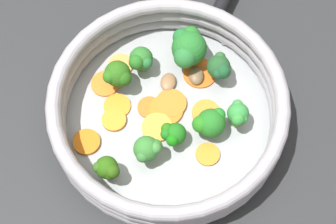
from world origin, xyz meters
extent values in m
plane|color=#242627|center=(0.00, 0.00, 0.00)|extent=(4.00, 4.00, 0.00)
cylinder|color=#939699|center=(0.00, 0.00, 0.01)|extent=(0.29, 0.29, 0.01)
torus|color=#949098|center=(0.00, 0.00, 0.02)|extent=(0.31, 0.31, 0.02)
torus|color=#949098|center=(0.00, 0.00, 0.04)|extent=(0.31, 0.31, 0.02)
torus|color=#949098|center=(0.00, 0.00, 0.06)|extent=(0.31, 0.31, 0.02)
sphere|color=#979B9D|center=(-0.11, -0.09, 0.02)|extent=(0.01, 0.01, 0.01)
sphere|color=#919398|center=(-0.07, -0.12, 0.02)|extent=(0.01, 0.01, 0.01)
cylinder|color=orange|center=(0.02, 0.01, 0.02)|extent=(0.06, 0.06, 0.01)
cylinder|color=orange|center=(-0.05, 0.01, 0.01)|extent=(0.04, 0.04, 0.00)
cylinder|color=orange|center=(-0.03, 0.07, 0.01)|extent=(0.04, 0.04, 0.00)
cylinder|color=#F28F42|center=(0.04, -0.09, 0.01)|extent=(0.05, 0.05, 0.00)
cylinder|color=orange|center=(0.06, -0.03, 0.01)|extent=(0.05, 0.05, 0.00)
cylinder|color=orange|center=(0.07, -0.07, 0.01)|extent=(0.05, 0.05, 0.00)
cylinder|color=orange|center=(0.02, -0.02, 0.01)|extent=(0.04, 0.04, 0.00)
cylinder|color=orange|center=(0.07, -0.01, 0.02)|extent=(0.04, 0.04, 0.01)
cylinder|color=orange|center=(-0.01, -0.02, 0.02)|extent=(0.06, 0.06, 0.01)
cylinder|color=orange|center=(0.11, 0.01, 0.02)|extent=(0.05, 0.05, 0.01)
cylinder|color=orange|center=(0.00, -0.01, 0.02)|extent=(0.06, 0.06, 0.00)
cylinder|color=orange|center=(-0.06, -0.05, 0.01)|extent=(0.06, 0.06, 0.00)
cylinder|color=#5E8647|center=(0.01, -0.08, 0.02)|extent=(0.02, 0.02, 0.02)
sphere|color=#296927|center=(0.01, -0.08, 0.04)|extent=(0.03, 0.03, 0.03)
sphere|color=#22621E|center=(0.02, -0.07, 0.04)|extent=(0.02, 0.02, 0.02)
sphere|color=#22632E|center=(0.01, -0.07, 0.04)|extent=(0.02, 0.02, 0.02)
cylinder|color=#72A451|center=(-0.08, 0.03, 0.02)|extent=(0.02, 0.02, 0.02)
sphere|color=#2E8137|center=(-0.08, 0.03, 0.04)|extent=(0.03, 0.03, 0.03)
sphere|color=#2F8033|center=(-0.09, 0.04, 0.04)|extent=(0.01, 0.01, 0.01)
sphere|color=#347F38|center=(-0.09, 0.02, 0.04)|extent=(0.01, 0.01, 0.01)
sphere|color=#2D8132|center=(-0.08, 0.04, 0.04)|extent=(0.02, 0.02, 0.02)
cylinder|color=#76A755|center=(0.00, 0.03, 0.02)|extent=(0.01, 0.01, 0.01)
sphere|color=#1A6617|center=(0.00, 0.03, 0.04)|extent=(0.03, 0.03, 0.03)
sphere|color=#196618|center=(0.01, 0.03, 0.04)|extent=(0.01, 0.01, 0.01)
sphere|color=#216410|center=(0.01, 0.03, 0.04)|extent=(0.02, 0.02, 0.02)
sphere|color=#136D0E|center=(0.01, 0.04, 0.04)|extent=(0.02, 0.02, 0.02)
cylinder|color=#7D9A53|center=(0.09, 0.06, 0.02)|extent=(0.01, 0.01, 0.02)
sphere|color=#285710|center=(0.09, 0.06, 0.04)|extent=(0.03, 0.03, 0.03)
sphere|color=#2C5A18|center=(0.10, 0.06, 0.05)|extent=(0.01, 0.01, 0.01)
sphere|color=#294E0F|center=(0.09, 0.07, 0.05)|extent=(0.02, 0.02, 0.02)
sphere|color=#31590D|center=(0.09, 0.07, 0.04)|extent=(0.02, 0.02, 0.02)
cylinder|color=#69894E|center=(-0.05, 0.03, 0.02)|extent=(0.01, 0.01, 0.02)
sphere|color=#1F6A1F|center=(-0.05, 0.03, 0.04)|extent=(0.04, 0.04, 0.04)
sphere|color=#1D7422|center=(-0.06, 0.03, 0.04)|extent=(0.02, 0.02, 0.02)
sphere|color=#227218|center=(-0.03, 0.03, 0.04)|extent=(0.02, 0.02, 0.02)
cylinder|color=#7E9D5B|center=(-0.08, -0.04, 0.02)|extent=(0.01, 0.01, 0.02)
sphere|color=#1E4A23|center=(-0.08, -0.04, 0.04)|extent=(0.03, 0.03, 0.03)
sphere|color=#1A472B|center=(-0.08, -0.03, 0.04)|extent=(0.02, 0.02, 0.02)
sphere|color=#174724|center=(-0.08, -0.03, 0.05)|extent=(0.02, 0.02, 0.02)
sphere|color=#265227|center=(-0.09, -0.05, 0.05)|extent=(0.02, 0.02, 0.02)
cylinder|color=#769B4C|center=(-0.05, -0.08, 0.02)|extent=(0.01, 0.01, 0.02)
sphere|color=#216826|center=(-0.05, -0.08, 0.04)|extent=(0.05, 0.05, 0.05)
sphere|color=#1D6329|center=(-0.04, -0.09, 0.05)|extent=(0.02, 0.02, 0.02)
sphere|color=#206822|center=(-0.06, -0.09, 0.05)|extent=(0.03, 0.03, 0.03)
sphere|color=#24692F|center=(-0.04, -0.06, 0.05)|extent=(0.03, 0.03, 0.03)
cylinder|color=#648750|center=(0.05, -0.06, 0.02)|extent=(0.01, 0.01, 0.02)
sphere|color=#285C15|center=(0.05, -0.06, 0.04)|extent=(0.04, 0.04, 0.04)
sphere|color=#205413|center=(0.04, -0.05, 0.05)|extent=(0.02, 0.02, 0.02)
sphere|color=#276317|center=(0.06, -0.06, 0.05)|extent=(0.02, 0.02, 0.02)
cylinder|color=#7FA456|center=(0.04, 0.05, 0.02)|extent=(0.01, 0.01, 0.02)
sphere|color=#31742E|center=(0.04, 0.05, 0.04)|extent=(0.03, 0.03, 0.03)
sphere|color=#3B7B37|center=(0.03, 0.05, 0.05)|extent=(0.02, 0.02, 0.02)
sphere|color=#336D30|center=(0.05, 0.06, 0.04)|extent=(0.02, 0.02, 0.02)
sphere|color=#2C762B|center=(0.03, 0.05, 0.04)|extent=(0.02, 0.02, 0.02)
ellipsoid|color=brown|center=(-0.05, -0.05, 0.02)|extent=(0.03, 0.03, 0.01)
ellipsoid|color=olive|center=(-0.01, -0.05, 0.02)|extent=(0.03, 0.03, 0.01)
camera|label=1|loc=(0.08, 0.29, 0.69)|focal=60.00mm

